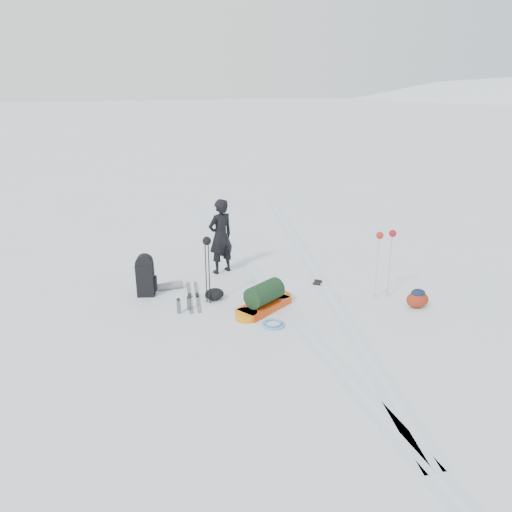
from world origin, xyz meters
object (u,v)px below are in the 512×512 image
at_px(pulk_sled, 264,299).
at_px(expedition_rucksack, 148,276).
at_px(skier, 221,236).
at_px(ski_poles_black, 207,249).

height_order(pulk_sled, expedition_rucksack, expedition_rucksack).
xyz_separation_m(skier, ski_poles_black, (-0.57, -1.61, 0.27)).
height_order(pulk_sled, ski_poles_black, ski_poles_black).
bearing_deg(expedition_rucksack, pulk_sled, -19.56).
distance_m(skier, ski_poles_black, 1.73).
xyz_separation_m(skier, expedition_rucksack, (-1.71, -0.90, -0.46)).
xyz_separation_m(skier, pulk_sled, (0.44, -2.21, -0.66)).
bearing_deg(expedition_rucksack, ski_poles_black, -20.09).
bearing_deg(skier, pulk_sled, 76.59).
distance_m(skier, pulk_sled, 2.35).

